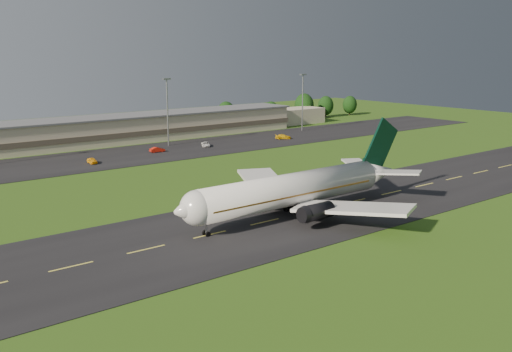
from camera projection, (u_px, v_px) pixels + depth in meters
ground at (354, 202)px, 108.68m from camera, size 360.00×360.00×0.00m
taxiway at (354, 201)px, 108.67m from camera, size 220.00×30.00×0.10m
apron at (167, 151)px, 164.05m from camera, size 260.00×30.00×0.10m
airliner at (295, 190)px, 98.42m from camera, size 51.24×42.18×15.57m
terminal at (147, 127)px, 185.67m from camera, size 145.00×16.00×8.40m
light_mast_centre at (167, 104)px, 170.51m from camera, size 2.40×1.20×20.35m
light_mast_east at (303, 95)px, 203.65m from camera, size 2.40×1.20×20.35m
tree_line at (221, 114)px, 214.24m from camera, size 196.72×9.00×11.00m
service_vehicle_a at (92, 161)px, 145.22m from camera, size 2.00×4.38×1.46m
service_vehicle_b at (157, 150)px, 161.60m from camera, size 4.47×1.86×1.44m
service_vehicle_c at (206, 144)px, 171.20m from camera, size 4.28×5.39×1.36m
service_vehicle_d at (283, 137)px, 186.02m from camera, size 5.62×4.23×1.51m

